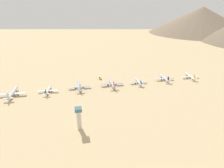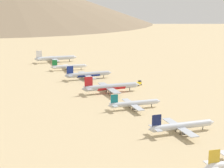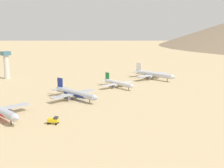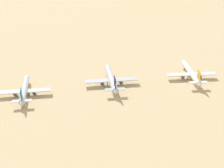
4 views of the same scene
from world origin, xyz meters
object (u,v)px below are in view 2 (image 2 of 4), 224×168
object	(u,v)px
parked_jet_5	(69,67)
parked_jet_4	(88,74)
service_truck	(139,83)
parked_jet_3	(111,87)
parked_jet_6	(55,58)
parked_jet_1	(181,126)
parked_jet_2	(134,104)

from	to	relation	value
parked_jet_5	parked_jet_4	bearing A→B (deg)	-84.69
parked_jet_5	service_truck	bearing A→B (deg)	-67.85
parked_jet_5	parked_jet_3	bearing A→B (deg)	-87.21
parked_jet_4	service_truck	size ratio (longest dim) A/B	7.57
parked_jet_4	service_truck	world-z (taller)	parked_jet_4
service_truck	parked_jet_5	bearing A→B (deg)	112.15
parked_jet_4	service_truck	xyz separation A→B (m)	(30.29, -38.31, -2.06)
parked_jet_5	parked_jet_6	world-z (taller)	parked_jet_6
parked_jet_5	parked_jet_6	distance (m)	49.20
parked_jet_6	parked_jet_3	bearing A→B (deg)	-87.58
parked_jet_4	parked_jet_6	world-z (taller)	parked_jet_6
parked_jet_5	parked_jet_6	bearing A→B (deg)	91.68
parked_jet_5	parked_jet_1	bearing A→B (deg)	-87.75
parked_jet_5	service_truck	xyz separation A→B (m)	(34.65, -85.13, -1.45)
parked_jet_2	parked_jet_4	size ratio (longest dim) A/B	0.84
parked_jet_1	parked_jet_5	size ratio (longest dim) A/B	1.08
parked_jet_2	service_truck	xyz separation A→B (m)	(31.40, 59.35, -1.44)
parked_jet_4	parked_jet_2	bearing A→B (deg)	-90.65
parked_jet_1	parked_jet_4	xyz separation A→B (m)	(-3.29, 147.60, 0.32)
parked_jet_4	parked_jet_5	bearing A→B (deg)	95.31
service_truck	parked_jet_4	bearing A→B (deg)	128.33
parked_jet_4	parked_jet_6	bearing A→B (deg)	93.46
parked_jet_1	parked_jet_5	xyz separation A→B (m)	(-7.65, 194.42, -0.29)
parked_jet_5	parked_jet_6	size ratio (longest dim) A/B	0.78
parked_jet_1	parked_jet_5	bearing A→B (deg)	92.25
parked_jet_4	parked_jet_1	bearing A→B (deg)	-88.72
parked_jet_1	parked_jet_2	world-z (taller)	parked_jet_1
parked_jet_3	parked_jet_5	xyz separation A→B (m)	(-4.84, 99.37, -0.88)
parked_jet_2	parked_jet_3	world-z (taller)	parked_jet_3
parked_jet_5	parked_jet_6	xyz separation A→B (m)	(-1.45, 49.17, 1.02)
parked_jet_1	service_truck	distance (m)	112.59
service_truck	parked_jet_2	bearing A→B (deg)	-117.88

